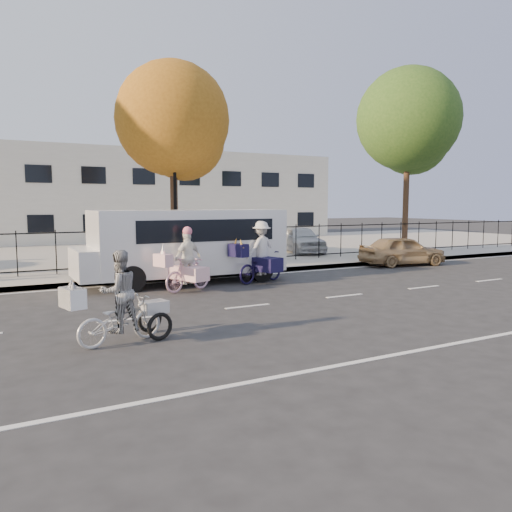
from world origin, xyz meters
TOP-DOWN VIEW (x-y plane):
  - ground at (0.00, 0.00)m, footprint 120.00×120.00m
  - road_markings at (0.00, 0.00)m, footprint 60.00×9.52m
  - curb at (0.00, 5.05)m, footprint 60.00×0.10m
  - sidewalk at (0.00, 6.10)m, footprint 60.00×2.20m
  - parking_lot at (0.00, 15.00)m, footprint 60.00×15.60m
  - iron_fence at (0.00, 7.20)m, footprint 58.00×0.06m
  - building at (0.00, 25.00)m, footprint 34.00×10.00m
  - lamppost at (0.50, 6.80)m, footprint 0.36×0.36m
  - street_sign at (-1.85, 6.80)m, footprint 0.85×0.06m
  - zebra_trike at (-3.51, -1.82)m, footprint 1.99×1.10m
  - unicorn_bike at (-0.56, 2.73)m, footprint 1.90×1.38m
  - bull_bike at (2.07, 3.19)m, footprint 2.20×1.55m
  - white_van at (-0.03, 4.31)m, footprint 6.54×2.24m
  - gold_sedan at (9.37, 4.38)m, footprint 3.76×1.94m
  - lot_car_c at (0.59, 9.69)m, footprint 1.70×3.97m
  - lot_car_d at (7.79, 9.61)m, footprint 2.31×4.07m
  - tree_mid at (0.80, 7.45)m, footprint 4.25×4.25m
  - tree_east at (12.52, 7.38)m, footprint 4.91×4.91m

SIDE VIEW (x-z plane):
  - ground at x=0.00m, z-range 0.00..0.00m
  - road_markings at x=0.00m, z-range 0.00..0.01m
  - curb at x=0.00m, z-range 0.00..0.15m
  - sidewalk at x=0.00m, z-range 0.00..0.15m
  - parking_lot at x=0.00m, z-range 0.00..0.15m
  - gold_sedan at x=9.37m, z-range 0.00..1.22m
  - zebra_trike at x=-3.51m, z-range -0.19..1.51m
  - unicorn_bike at x=-0.56m, z-range -0.24..1.63m
  - lot_car_c at x=0.59m, z-range 0.15..1.42m
  - bull_bike at x=2.07m, z-range -0.20..1.78m
  - lot_car_d at x=7.79m, z-range 0.15..1.46m
  - iron_fence at x=0.00m, z-range 0.15..1.65m
  - white_van at x=-0.03m, z-range 0.12..2.45m
  - street_sign at x=-1.85m, z-range 0.52..2.32m
  - building at x=0.00m, z-range 0.00..6.00m
  - lamppost at x=0.50m, z-range 0.95..5.28m
  - tree_mid at x=0.80m, z-range 1.56..9.34m
  - tree_east at x=12.52m, z-range 1.81..10.81m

